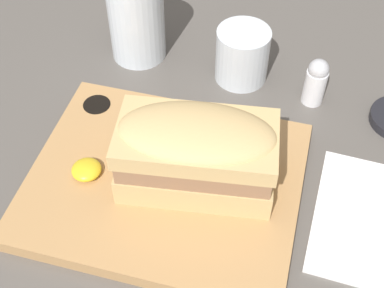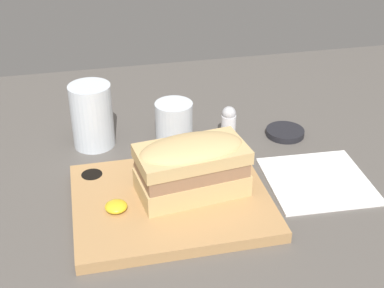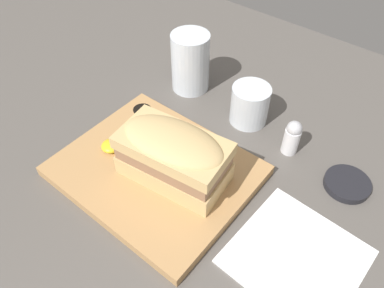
{
  "view_description": "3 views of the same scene",
  "coord_description": "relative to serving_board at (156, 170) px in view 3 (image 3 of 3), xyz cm",
  "views": [
    {
      "loc": [
        17.67,
        -32.61,
        51.66
      ],
      "look_at": [
        8.02,
        3.63,
        8.2
      ],
      "focal_mm": 50.0,
      "sensor_mm": 36.0,
      "label": 1
    },
    {
      "loc": [
        -6.13,
        -64.93,
        52.82
      ],
      "look_at": [
        9.67,
        5.93,
        10.27
      ],
      "focal_mm": 50.0,
      "sensor_mm": 36.0,
      "label": 2
    },
    {
      "loc": [
        34.71,
        -25.25,
        50.62
      ],
      "look_at": [
        9.82,
        5.63,
        8.95
      ],
      "focal_mm": 35.0,
      "sensor_mm": 36.0,
      "label": 3
    }
  ],
  "objects": [
    {
      "name": "water_glass",
      "position": [
        -10.37,
        21.91,
        4.29
      ],
      "size": [
        7.64,
        7.64,
        12.02
      ],
      "color": "silver",
      "rests_on": "dining_table"
    },
    {
      "name": "wine_glass",
      "position": [
        4.62,
        20.82,
        2.53
      ],
      "size": [
        7.1,
        7.1,
        7.44
      ],
      "color": "silver",
      "rests_on": "dining_table"
    },
    {
      "name": "salt_shaker",
      "position": [
        14.66,
        18.53,
        2.52
      ],
      "size": [
        2.79,
        2.79,
        6.76
      ],
      "color": "white",
      "rests_on": "dining_table"
    },
    {
      "name": "sandwich",
      "position": [
        3.57,
        0.68,
        5.88
      ],
      "size": [
        17.67,
        10.99,
        9.23
      ],
      "rotation": [
        0.0,
        0.0,
        0.13
      ],
      "color": "tan",
      "rests_on": "serving_board"
    },
    {
      "name": "condiment_dish",
      "position": [
        25.79,
        17.45,
        -0.33
      ],
      "size": [
        7.36,
        7.36,
        1.18
      ],
      "color": "black",
      "rests_on": "dining_table"
    },
    {
      "name": "serving_board",
      "position": [
        0.0,
        0.0,
        0.0
      ],
      "size": [
        30.23,
        24.74,
        1.88
      ],
      "color": "tan",
      "rests_on": "dining_table"
    },
    {
      "name": "napkin",
      "position": [
        25.36,
        1.2,
        -0.72
      ],
      "size": [
        17.45,
        17.31,
        0.4
      ],
      "rotation": [
        0.0,
        0.0,
        -0.05
      ],
      "color": "white",
      "rests_on": "dining_table"
    },
    {
      "name": "mustard_dollop",
      "position": [
        -8.53,
        -1.26,
        1.59
      ],
      "size": [
        3.37,
        3.37,
        1.35
      ],
      "color": "gold",
      "rests_on": "serving_board"
    },
    {
      "name": "dining_table",
      "position": [
        -5.27,
        -1.7,
        -1.92
      ],
      "size": [
        198.31,
        121.67,
        2.0
      ],
      "color": "#56514C",
      "rests_on": "ground"
    }
  ]
}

